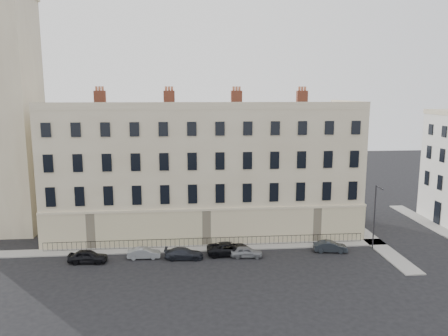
{
  "coord_description": "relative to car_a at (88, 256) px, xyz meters",
  "views": [
    {
      "loc": [
        -8.36,
        -40.44,
        16.91
      ],
      "look_at": [
        -3.69,
        10.0,
        8.0
      ],
      "focal_mm": 35.0,
      "sensor_mm": 36.0,
      "label": 1
    }
  ],
  "objects": [
    {
      "name": "pavement_adjacent",
      "position": [
        41.1,
        7.98,
        -0.59
      ],
      "size": [
        2.0,
        20.0,
        0.12
      ],
      "primitive_type": "cube",
      "color": "gray",
      "rests_on": "ground"
    },
    {
      "name": "car_b",
      "position": [
        5.49,
        0.68,
        -0.1
      ],
      "size": [
        3.36,
        1.18,
        1.11
      ],
      "primitive_type": "imported",
      "rotation": [
        0.0,
        0.0,
        1.57
      ],
      "color": "gray",
      "rests_on": "ground"
    },
    {
      "name": "railings",
      "position": [
        12.1,
        3.38,
        -0.1
      ],
      "size": [
        35.0,
        0.04,
        0.96
      ],
      "color": "black",
      "rests_on": "ground"
    },
    {
      "name": "pavement_east_return",
      "position": [
        31.1,
        5.98,
        -0.59
      ],
      "size": [
        2.0,
        24.0,
        0.12
      ],
      "primitive_type": "cube",
      "color": "gray",
      "rests_on": "ground"
    },
    {
      "name": "terrace",
      "position": [
        12.14,
        9.94,
        6.84
      ],
      "size": [
        36.22,
        12.22,
        17.0
      ],
      "color": "#BEAD8D",
      "rests_on": "ground"
    },
    {
      "name": "pavement_terrace",
      "position": [
        8.1,
        2.98,
        -0.59
      ],
      "size": [
        48.0,
        2.0,
        0.12
      ],
      "primitive_type": "cube",
      "color": "gray",
      "rests_on": "ground"
    },
    {
      "name": "car_e",
      "position": [
        16.02,
        -0.01,
        -0.09
      ],
      "size": [
        3.45,
        1.7,
        1.13
      ],
      "primitive_type": "imported",
      "rotation": [
        0.0,
        0.0,
        1.46
      ],
      "color": "gray",
      "rests_on": "ground"
    },
    {
      "name": "streetlamp",
      "position": [
        30.08,
        1.11,
        3.26
      ],
      "size": [
        0.23,
        1.53,
        7.07
      ],
      "rotation": [
        0.0,
        0.0,
        -0.05
      ],
      "color": "#2D2C31",
      "rests_on": "ground"
    },
    {
      "name": "car_a",
      "position": [
        0.0,
        0.0,
        0.0
      ],
      "size": [
        3.94,
        1.82,
        1.31
      ],
      "primitive_type": "imported",
      "rotation": [
        0.0,
        0.0,
        1.5
      ],
      "color": "black",
      "rests_on": "ground"
    },
    {
      "name": "car_c",
      "position": [
        9.57,
        0.13,
        -0.08
      ],
      "size": [
        4.05,
        1.9,
        1.14
      ],
      "primitive_type": "imported",
      "rotation": [
        0.0,
        0.0,
        1.49
      ],
      "color": "#20232B",
      "rests_on": "ground"
    },
    {
      "name": "car_f",
      "position": [
        25.13,
        0.68,
        -0.07
      ],
      "size": [
        3.69,
        1.78,
        1.17
      ],
      "primitive_type": "imported",
      "rotation": [
        0.0,
        0.0,
        1.41
      ],
      "color": "#21262C",
      "rests_on": "ground"
    },
    {
      "name": "car_d",
      "position": [
        14.29,
        0.87,
        -0.01
      ],
      "size": [
        4.74,
        2.3,
        1.3
      ],
      "primitive_type": "imported",
      "rotation": [
        0.0,
        0.0,
        1.6
      ],
      "color": "black",
      "rests_on": "ground"
    },
    {
      "name": "ground",
      "position": [
        18.1,
        -2.02,
        -0.65
      ],
      "size": [
        160.0,
        160.0,
        0.0
      ],
      "primitive_type": "plane",
      "color": "black",
      "rests_on": "ground"
    }
  ]
}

